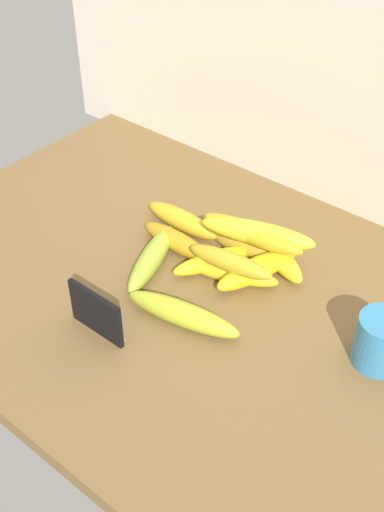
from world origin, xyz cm
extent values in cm
cube|color=brown|center=(0.00, 0.00, 1.50)|extent=(110.00, 76.00, 3.00)
cube|color=beige|center=(0.00, 39.00, 35.00)|extent=(130.00, 2.00, 70.00)
cube|color=black|center=(-2.27, -17.71, 7.20)|extent=(11.00, 0.80, 8.40)
cube|color=olive|center=(-2.27, -16.91, 3.30)|extent=(9.90, 1.20, 0.60)
cylinder|color=teal|center=(35.45, 5.32, 7.35)|extent=(7.83, 7.83, 8.69)
ellipsoid|color=#ABBE2A|center=(7.09, -7.47, 5.07)|extent=(20.89, 8.16, 4.14)
ellipsoid|color=yellow|center=(2.51, 7.03, 4.75)|extent=(10.22, 16.49, 3.49)
ellipsoid|color=yellow|center=(10.80, 14.99, 5.03)|extent=(15.91, 10.79, 4.06)
ellipsoid|color=gold|center=(5.98, 13.79, 5.00)|extent=(16.07, 6.47, 4.00)
ellipsoid|color=yellow|center=(10.14, 9.56, 5.17)|extent=(8.95, 18.39, 4.34)
ellipsoid|color=#99BA34|center=(-6.52, 0.07, 5.00)|extent=(10.39, 19.72, 4.00)
ellipsoid|color=yellow|center=(7.35, 6.17, 4.66)|extent=(16.23, 9.06, 3.33)
ellipsoid|color=gold|center=(-9.57, 12.20, 5.05)|extent=(17.12, 4.29, 4.10)
ellipsoid|color=#BB8D1A|center=(-6.06, 6.62, 4.92)|extent=(16.54, 4.43, 3.84)
ellipsoid|color=yellow|center=(6.99, 13.56, 9.16)|extent=(21.21, 11.19, 4.33)
ellipsoid|color=gold|center=(6.15, 13.03, 8.98)|extent=(20.46, 6.16, 3.97)
ellipsoid|color=gold|center=(7.30, 5.12, 8.09)|extent=(16.29, 5.80, 3.53)
camera|label=1|loc=(55.54, -64.06, 78.77)|focal=44.91mm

